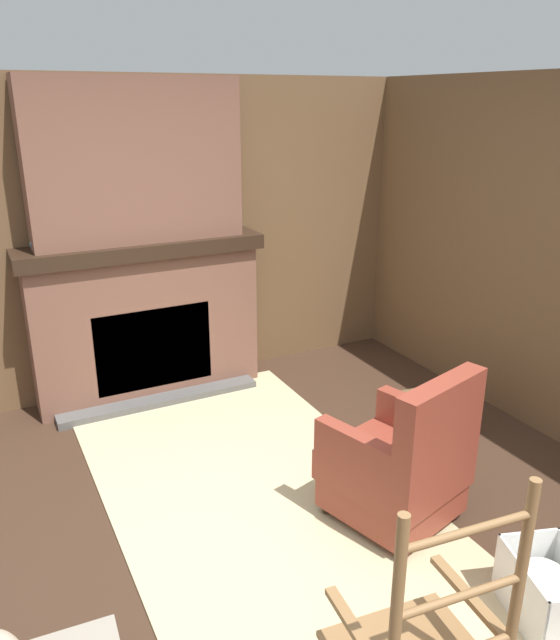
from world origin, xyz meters
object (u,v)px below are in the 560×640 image
firewood_stack (430,411)px  decorative_plate_on_mantel (129,224)px  storage_case (169,229)px  oil_lamp_vase (36,238)px  laundry_basket (549,591)px  armchair (400,467)px

firewood_stack → decorative_plate_on_mantel: bearing=-132.3°
storage_case → firewood_stack: bearing=42.5°
oil_lamp_vase → storage_case: 0.97m
laundry_basket → storage_case: size_ratio=2.07×
armchair → firewood_stack: 1.16m
laundry_basket → storage_case: (-3.18, -0.71, 1.16)m
storage_case → oil_lamp_vase: bearing=-90.0°
storage_case → decorative_plate_on_mantel: 0.31m
firewood_stack → laundry_basket: laundry_basket is taller
armchair → decorative_plate_on_mantel: bearing=4.3°
oil_lamp_vase → firewood_stack: bearing=57.2°
armchair → storage_case: storage_case is taller
armchair → oil_lamp_vase: bearing=17.7°
decorative_plate_on_mantel → laundry_basket: bearing=17.4°
armchair → firewood_stack: bearing=-64.7°
armchair → decorative_plate_on_mantel: decorative_plate_on_mantel is taller
laundry_basket → decorative_plate_on_mantel: (-3.20, -1.00, 1.22)m
laundry_basket → decorative_plate_on_mantel: bearing=-162.6°
firewood_stack → laundry_basket: bearing=-22.8°
firewood_stack → storage_case: 2.39m
firewood_stack → laundry_basket: 1.79m
armchair → storage_case: size_ratio=3.80×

